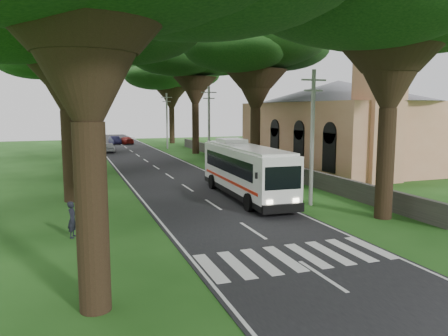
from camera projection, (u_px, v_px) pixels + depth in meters
name	position (u px, v px, depth m)	size (l,w,h in m)	color
ground	(271.00, 243.00, 18.78)	(140.00, 140.00, 0.00)	#1E4B15
road	(158.00, 169.00, 42.11)	(8.00, 120.00, 0.04)	black
crosswalk	(294.00, 258.00, 16.91)	(8.00, 3.00, 0.01)	silver
property_wall	(248.00, 160.00, 44.09)	(0.35, 50.00, 1.20)	#383533
church	(339.00, 117.00, 44.18)	(14.00, 24.00, 11.60)	tan
pole_near	(312.00, 136.00, 25.65)	(1.60, 0.24, 8.00)	gray
pole_mid	(209.00, 124.00, 44.32)	(1.60, 0.24, 8.00)	gray
pole_far	(167.00, 120.00, 62.98)	(1.60, 0.24, 8.00)	gray
tree_l_mida	(63.00, 12.00, 25.79)	(14.75, 14.75, 14.63)	black
tree_l_midb	(69.00, 32.00, 42.52)	(13.94, 13.94, 16.28)	black
tree_l_far	(61.00, 57.00, 59.04)	(14.63, 14.63, 16.00)	black
tree_r_mida	(256.00, 42.00, 38.55)	(12.56, 12.56, 14.48)	black
tree_r_midb	(195.00, 51.00, 55.00)	(15.20, 15.20, 16.31)	black
tree_r_far	(171.00, 71.00, 72.27)	(14.47, 14.47, 15.14)	black
coach_bus	(245.00, 170.00, 28.33)	(3.01, 11.52, 3.37)	white
distant_car_a	(109.00, 147.00, 58.01)	(1.55, 3.86, 1.32)	silver
distant_car_b	(115.00, 140.00, 71.99)	(1.34, 3.83, 1.26)	#25224F
distant_car_c	(126.00, 140.00, 71.64)	(1.66, 4.09, 1.19)	maroon
pedestrian	(72.00, 219.00, 19.53)	(0.60, 0.39, 1.64)	black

